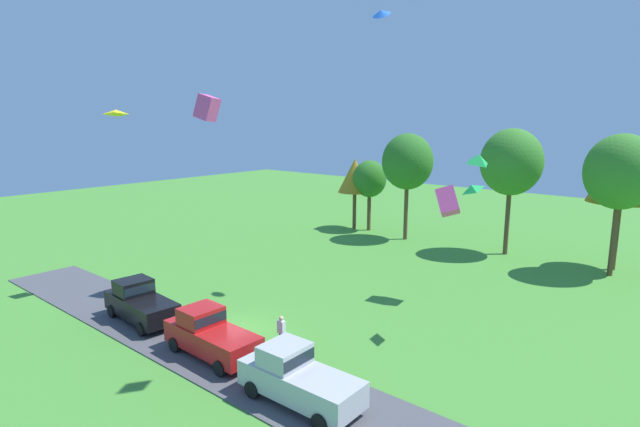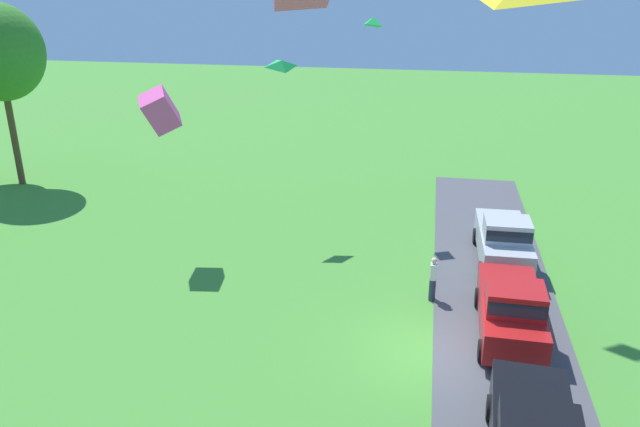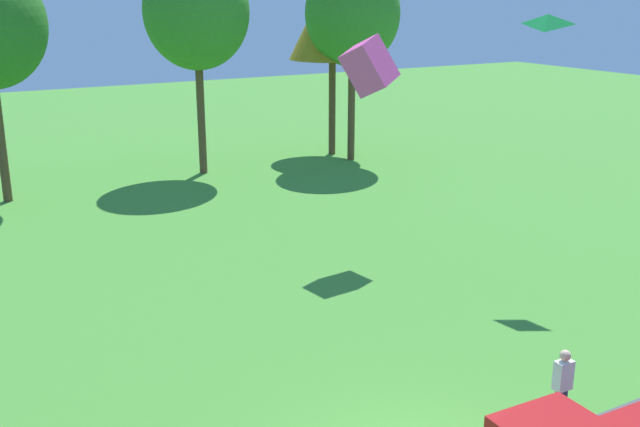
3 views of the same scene
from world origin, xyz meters
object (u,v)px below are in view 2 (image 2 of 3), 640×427
object	(u,v)px
person_beside_suv	(433,279)
kite_diamond_near_flag	(374,21)
car_pickup_far_end	(504,240)
kite_box_high_left	(160,111)
kite_diamond_low_drifter	(282,64)
car_pickup_near_entrance	(511,309)

from	to	relation	value
person_beside_suv	kite_diamond_near_flag	bearing A→B (deg)	22.26
car_pickup_far_end	kite_box_high_left	xyz separation A→B (m)	(-0.80, 13.92, 4.91)
kite_diamond_near_flag	kite_box_high_left	xyz separation A→B (m)	(-5.02, 7.98, -3.18)
person_beside_suv	kite_diamond_low_drifter	distance (m)	11.24
car_pickup_near_entrance	kite_diamond_near_flag	bearing A→B (deg)	29.80
kite_diamond_low_drifter	kite_box_high_left	bearing A→B (deg)	126.67
kite_diamond_near_flag	car_pickup_near_entrance	bearing A→B (deg)	-150.20
car_pickup_near_entrance	kite_diamond_low_drifter	bearing A→B (deg)	49.27
person_beside_suv	kite_diamond_low_drifter	size ratio (longest dim) A/B	1.55
car_pickup_near_entrance	car_pickup_far_end	world-z (taller)	same
car_pickup_near_entrance	person_beside_suv	bearing A→B (deg)	49.32
car_pickup_far_end	kite_diamond_near_flag	size ratio (longest dim) A/B	6.93
car_pickup_far_end	kite_box_high_left	size ratio (longest dim) A/B	3.38
person_beside_suv	kite_box_high_left	xyz separation A→B (m)	(2.73, 11.15, 5.14)
kite_diamond_low_drifter	kite_box_high_left	distance (m)	5.55
car_pickup_near_entrance	car_pickup_far_end	size ratio (longest dim) A/B	1.00
person_beside_suv	kite_diamond_low_drifter	xyz separation A→B (m)	(5.92, 6.86, 6.65)
kite_diamond_near_flag	car_pickup_far_end	bearing A→B (deg)	-125.38
person_beside_suv	kite_box_high_left	world-z (taller)	kite_box_high_left
car_pickup_far_end	kite_diamond_near_flag	bearing A→B (deg)	54.62
car_pickup_far_end	person_beside_suv	world-z (taller)	car_pickup_far_end
person_beside_suv	car_pickup_near_entrance	bearing A→B (deg)	-130.68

